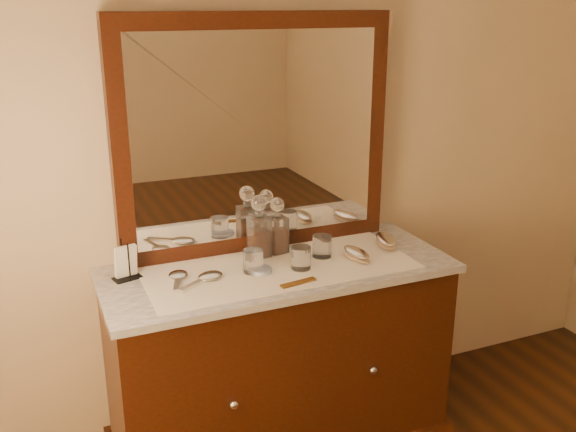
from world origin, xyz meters
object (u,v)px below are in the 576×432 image
Objects in this scene: comb at (298,283)px; hand_mirror_outer at (178,276)px; napkin_rack at (126,264)px; brush_near at (357,254)px; hand_mirror_inner at (207,277)px; pin_dish at (261,270)px; brush_far at (385,241)px; mirror_frame at (256,136)px; decanter_left at (259,233)px; decanter_right at (277,231)px; dresser_cabinet at (279,360)px.

hand_mirror_outer is (-0.41, 0.23, 0.00)m from comb.
napkin_rack reaches higher than brush_near.
brush_near reaches higher than hand_mirror_inner.
brush_far is at bearing 4.87° from pin_dish.
pin_dish is at bearing 175.36° from brush_near.
mirror_frame is at bearing 72.01° from pin_dish.
mirror_frame is 4.43× the size of decanter_left.
brush_near is at bearing 13.39° from comb.
hand_mirror_inner is at bearing -26.53° from napkin_rack.
decanter_right is (0.05, -0.10, -0.40)m from mirror_frame.
dresser_cabinet is 8.79× the size of napkin_rack.
pin_dish is 0.20m from decanter_left.
pin_dish is at bearing -129.55° from decanter_right.
hand_mirror_outer is 0.92× the size of hand_mirror_inner.
dresser_cabinet is 0.57m from brush_near.
hand_mirror_outer reaches higher than comb.
decanter_right is (0.65, 0.02, 0.04)m from napkin_rack.
napkin_rack is (-0.50, 0.15, 0.05)m from pin_dish.
brush_near is at bearing -36.77° from decanter_right.
dresser_cabinet is at bearing -75.69° from decanter_left.
brush_far is (0.52, -0.22, -0.47)m from mirror_frame.
hand_mirror_inner is (0.28, -0.14, -0.05)m from napkin_rack.
decanter_left is 1.36× the size of hand_mirror_outer.
brush_near is (0.33, -0.07, 0.47)m from dresser_cabinet.
brush_near is 0.64m from hand_mirror_inner.
hand_mirror_outer is (-0.41, 0.04, 0.45)m from dresser_cabinet.
decanter_right is 1.33× the size of brush_far.
comb is 0.35m from decanter_right.
mirror_frame is at bearing 11.72° from napkin_rack.
comb is at bearing -158.41° from brush_near.
brush_near is at bearing -28.43° from decanter_left.
hand_mirror_outer is (-0.74, 0.10, -0.01)m from brush_near.
napkin_rack reaches higher than comb.
decanter_right is 1.14× the size of hand_mirror_inner.
napkin_rack is at bearing 168.51° from brush_near.
brush_near is at bearing -4.64° from pin_dish.
napkin_rack is 0.73× the size of hand_mirror_inner.
brush_far is at bearing -5.19° from napkin_rack.
decanter_right is (0.05, 0.14, 0.54)m from dresser_cabinet.
napkin_rack is 1.12m from brush_far.
comb is 0.90× the size of brush_near.
decanter_right is at bearing 6.85° from decanter_left.
dresser_cabinet is at bearing 3.66° from hand_mirror_inner.
pin_dish is 0.53m from napkin_rack.
hand_mirror_outer is (-0.38, -0.09, -0.10)m from decanter_left.
pin_dish is 0.36× the size of decanter_right.
comb is 0.68m from napkin_rack.
mirror_frame reaches higher than hand_mirror_outer.
decanter_left is (0.56, 0.01, 0.04)m from napkin_rack.
decanter_right is 0.40m from hand_mirror_inner.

